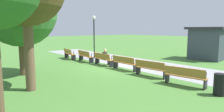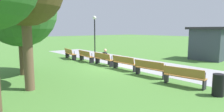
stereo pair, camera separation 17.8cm
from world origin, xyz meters
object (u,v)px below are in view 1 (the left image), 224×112
Objects in this scene: bench_0 at (69,53)px; bench_1 at (85,56)px; bench_3 at (124,63)px; bench_4 at (151,68)px; bench_2 at (103,59)px; person_seated at (106,57)px; tree_3 at (20,11)px; lamp_post at (94,29)px; trash_bin at (220,85)px; kiosk at (207,43)px; bench_5 at (185,76)px.

bench_0 is 2.21m from bench_1.
bench_3 is 0.99× the size of bench_4.
bench_1 is at bearing 179.99° from bench_3.
person_seated is at bearing 49.19° from bench_2.
bench_4 is 4.31m from person_seated.
bench_2 is 4.43m from bench_4.
person_seated is at bearing 83.49° from tree_3.
bench_3 is 0.50× the size of lamp_post.
trash_bin is 10.20m from kiosk.
trash_bin is at bearing -11.49° from bench_4.
tree_3 is (-4.92, -5.21, 3.12)m from bench_4.
bench_0 is 0.34× the size of tree_3.
bench_0 is 1.02× the size of bench_2.
bench_0 and bench_5 have the same top height.
tree_3 reaches higher than bench_0.
bench_0 is 3.10m from lamp_post.
tree_3 reaches higher than bench_3.
bench_5 is 1.61× the size of person_seated.
bench_1 is 2.19× the size of trash_bin.
bench_4 is at bearing 173.70° from trash_bin.
bench_0 is 4.43m from bench_2.
bench_1 and bench_5 have the same top height.
bench_3 and bench_5 have the same top height.
bench_1 is at bearing 169.63° from bench_5.
bench_2 is 1.58× the size of person_seated.
kiosk is (3.54, 8.48, 0.95)m from bench_2.
person_seated is at bearing 175.11° from trash_bin.
lamp_post is at bearing 159.79° from person_seated.
kiosk is (-3.08, 8.87, 0.95)m from bench_5.
bench_0 is 11.95m from kiosk.
lamp_post is at bearing 156.98° from bench_2.
kiosk is (4.04, 13.82, -2.16)m from tree_3.
bench_1 is at bearing 174.81° from bench_4.
bench_2 is 0.99× the size of bench_4.
bench_5 reaches higher than trash_bin.
bench_0 is at bearing -171.50° from person_seated.
bench_2 is 6.21m from tree_3.
lamp_post is at bearing 162.72° from bench_4.
person_seated is 9.04m from kiosk.
kiosk is at bearing 79.39° from bench_3.
lamp_post is (-3.30, 1.52, 2.16)m from bench_2.
bench_3 is at bearing -104.28° from kiosk.
tree_3 is 1.49× the size of lamp_post.
bench_1 reaches higher than trash_bin.
bench_4 is at bearing 5.19° from bench_1.
person_seated reaches higher than trash_bin.
bench_0 is at bearing 176.54° from bench_4.
tree_3 reaches higher than kiosk.
bench_4 is at bearing -1.91° from person_seated.
bench_0 and bench_1 have the same top height.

